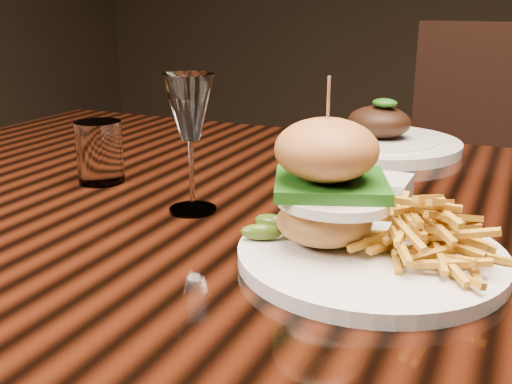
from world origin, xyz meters
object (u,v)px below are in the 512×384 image
at_px(dining_table, 344,267).
at_px(wine_glass, 190,112).
at_px(burger_plate, 367,217).
at_px(far_dish, 378,140).
at_px(chair_far, 487,190).

distance_m(dining_table, wine_glass, 0.28).
bearing_deg(burger_plate, far_dish, 93.57).
distance_m(wine_glass, chair_far, 1.07).
xyz_separation_m(dining_table, chair_far, (0.12, 0.89, -0.13)).
bearing_deg(burger_plate, dining_table, 104.49).
bearing_deg(chair_far, dining_table, -93.64).
height_order(burger_plate, wine_glass, burger_plate).
xyz_separation_m(far_dish, chair_far, (0.16, 0.55, -0.23)).
distance_m(burger_plate, chair_far, 1.06).
bearing_deg(dining_table, burger_plate, -66.95).
relative_size(far_dish, chair_far, 0.30).
bearing_deg(wine_glass, burger_plate, -14.53).
relative_size(burger_plate, far_dish, 0.93).
relative_size(wine_glass, chair_far, 0.18).
distance_m(burger_plate, wine_glass, 0.25).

